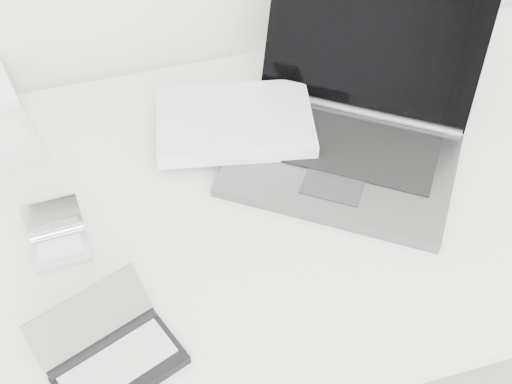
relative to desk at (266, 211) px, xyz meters
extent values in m
cube|color=white|center=(0.00, 0.00, 0.03)|extent=(1.60, 0.80, 0.03)
cylinder|color=silver|center=(0.75, 0.35, -0.33)|extent=(0.04, 0.04, 0.70)
cube|color=slate|center=(0.15, 0.02, 0.06)|extent=(0.49, 0.46, 0.02)
cube|color=black|center=(0.17, 0.05, 0.07)|extent=(0.36, 0.31, 0.00)
cube|color=black|center=(0.26, 0.18, 0.19)|extent=(0.39, 0.31, 0.24)
cylinder|color=slate|center=(0.23, 0.14, 0.07)|extent=(0.34, 0.24, 0.02)
cube|color=#343739|center=(0.11, -0.03, 0.07)|extent=(0.13, 0.12, 0.00)
cube|color=white|center=(-0.01, 0.16, 0.08)|extent=(0.32, 0.25, 0.03)
cube|color=silver|center=(-0.01, 0.16, 0.10)|extent=(0.32, 0.24, 0.00)
cube|color=silver|center=(-0.36, -0.03, 0.05)|extent=(0.10, 0.08, 0.01)
cube|color=silver|center=(-0.36, -0.03, 0.06)|extent=(0.08, 0.04, 0.00)
cube|color=gray|center=(-0.37, 0.02, 0.09)|extent=(0.09, 0.03, 0.06)
cylinder|color=silver|center=(-0.37, 0.00, 0.06)|extent=(0.09, 0.02, 0.01)
cube|color=black|center=(-0.30, -0.28, 0.06)|extent=(0.20, 0.16, 0.02)
cube|color=#ADADAD|center=(-0.30, -0.27, 0.07)|extent=(0.18, 0.12, 0.00)
cube|color=slate|center=(-0.33, -0.20, 0.10)|extent=(0.19, 0.12, 0.07)
cylinder|color=black|center=(-0.32, -0.23, 0.06)|extent=(0.17, 0.08, 0.02)
camera|label=1|loc=(-0.25, -0.80, 1.01)|focal=50.00mm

